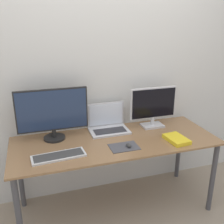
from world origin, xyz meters
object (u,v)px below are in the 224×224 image
Objects in this scene: laptop at (108,124)px; monitor_right at (153,106)px; monitor_left at (53,113)px; keyboard at (59,156)px; book at (176,139)px; mouse at (129,145)px.

monitor_right is at bearing -6.18° from laptop.
monitor_left is at bearing 180.00° from monitor_right.
monitor_right reaches higher than keyboard.
monitor_right is 1.95× the size of book.
monitor_right is at bearing 98.83° from book.
book is (1.03, -0.37, -0.23)m from monitor_left.
book is at bearing -39.72° from laptop.
monitor_left reaches higher than laptop.
laptop is (-0.45, 0.05, -0.15)m from monitor_right.
keyboard is at bearing -142.94° from laptop.
book is at bearing -19.89° from monitor_left.
mouse is at bearing -82.16° from laptop.
monitor_right is 1.10× the size of keyboard.
monitor_right is 1.05m from keyboard.
monitor_left is at bearing 148.04° from mouse.
book is (0.51, -0.42, -0.04)m from laptop.
monitor_left reaches higher than keyboard.
monitor_right is at bearing 42.63° from mouse.
keyboard is 1.77× the size of book.
mouse is 0.26× the size of book.
laptop is at bearing 37.06° from keyboard.
monitor_right is (0.97, -0.00, -0.03)m from monitor_left.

